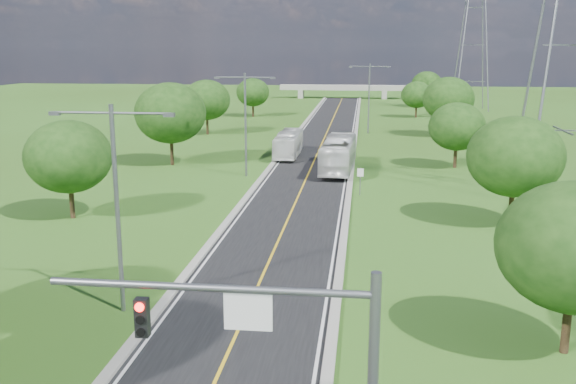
{
  "coord_description": "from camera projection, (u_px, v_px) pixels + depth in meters",
  "views": [
    {
      "loc": [
        5.4,
        -15.95,
        12.62
      ],
      "look_at": [
        0.46,
        25.57,
        3.0
      ],
      "focal_mm": 40.0,
      "sensor_mm": 36.0,
      "label": 1
    }
  ],
  "objects": [
    {
      "name": "tree_ra",
      "position": [
        575.0,
        247.0,
        25.91
      ],
      "size": [
        6.3,
        6.3,
        7.33
      ],
      "color": "black",
      "rests_on": "ground"
    },
    {
      "name": "curb_left",
      "position": [
        289.0,
        143.0,
        83.22
      ],
      "size": [
        0.5,
        150.0,
        0.22
      ],
      "primitive_type": "cube",
      "color": "gray",
      "rests_on": "ground"
    },
    {
      "name": "tree_re",
      "position": [
        417.0,
        95.0,
        113.09
      ],
      "size": [
        5.46,
        5.46,
        6.35
      ],
      "color": "black",
      "rests_on": "ground"
    },
    {
      "name": "road",
      "position": [
        321.0,
        145.0,
        82.75
      ],
      "size": [
        8.0,
        150.0,
        0.06
      ],
      "primitive_type": "cube",
      "color": "black",
      "rests_on": "ground"
    },
    {
      "name": "overpass",
      "position": [
        342.0,
        88.0,
        153.83
      ],
      "size": [
        30.0,
        3.0,
        3.2
      ],
      "color": "gray",
      "rests_on": "ground"
    },
    {
      "name": "tree_ld",
      "position": [
        207.0,
        100.0,
        91.35
      ],
      "size": [
        6.72,
        6.72,
        7.82
      ],
      "color": "black",
      "rests_on": "ground"
    },
    {
      "name": "ground",
      "position": [
        318.0,
        152.0,
        76.95
      ],
      "size": [
        260.0,
        260.0,
        0.0
      ],
      "primitive_type": "plane",
      "color": "#305016",
      "rests_on": "ground"
    },
    {
      "name": "tree_le",
      "position": [
        253.0,
        92.0,
        114.42
      ],
      "size": [
        5.88,
        5.88,
        6.84
      ],
      "color": "black",
      "rests_on": "ground"
    },
    {
      "name": "bus_inbound",
      "position": [
        289.0,
        144.0,
        73.89
      ],
      "size": [
        2.41,
        10.23,
        2.85
      ],
      "primitive_type": "imported",
      "rotation": [
        0.0,
        0.0,
        -0.0
      ],
      "color": "white",
      "rests_on": "road"
    },
    {
      "name": "speed_limit_sign",
      "position": [
        360.0,
        177.0,
        54.69
      ],
      "size": [
        0.55,
        0.09,
        2.4
      ],
      "color": "slate",
      "rests_on": "ground"
    },
    {
      "name": "power_tower_far",
      "position": [
        473.0,
        37.0,
        124.04
      ],
      "size": [
        9.0,
        6.4,
        28.0
      ],
      "color": "slate",
      "rests_on": "ground"
    },
    {
      "name": "power_tower_near",
      "position": [
        573.0,
        27.0,
        51.92
      ],
      "size": [
        9.0,
        6.4,
        28.0
      ],
      "color": "slate",
      "rests_on": "ground"
    },
    {
      "name": "curb_right",
      "position": [
        354.0,
        145.0,
        82.24
      ],
      "size": [
        0.5,
        150.0,
        0.22
      ],
      "primitive_type": "cube",
      "color": "gray",
      "rests_on": "ground"
    },
    {
      "name": "tree_rf",
      "position": [
        427.0,
        84.0,
        131.9
      ],
      "size": [
        6.3,
        6.3,
        7.33
      ],
      "color": "black",
      "rests_on": "ground"
    },
    {
      "name": "streetlight_near_left",
      "position": [
        116.0,
        192.0,
        29.86
      ],
      "size": [
        5.9,
        0.25,
        10.0
      ],
      "color": "slate",
      "rests_on": "ground"
    },
    {
      "name": "tree_lb",
      "position": [
        68.0,
        157.0,
        46.79
      ],
      "size": [
        6.3,
        6.3,
        7.33
      ],
      "color": "black",
      "rests_on": "ground"
    },
    {
      "name": "tree_rd",
      "position": [
        448.0,
        99.0,
        89.29
      ],
      "size": [
        7.14,
        7.14,
        8.3
      ],
      "color": "black",
      "rests_on": "ground"
    },
    {
      "name": "streetlight_mid_left",
      "position": [
        245.0,
        116.0,
        61.79
      ],
      "size": [
        5.9,
        0.25,
        10.0
      ],
      "color": "slate",
      "rests_on": "ground"
    },
    {
      "name": "tree_lc",
      "position": [
        170.0,
        113.0,
        67.75
      ],
      "size": [
        7.56,
        7.56,
        8.79
      ],
      "color": "black",
      "rests_on": "ground"
    },
    {
      "name": "tree_rb",
      "position": [
        515.0,
        157.0,
        44.96
      ],
      "size": [
        6.72,
        6.72,
        7.82
      ],
      "color": "black",
      "rests_on": "ground"
    },
    {
      "name": "streetlight_far_right",
      "position": [
        369.0,
        92.0,
        92.35
      ],
      "size": [
        5.9,
        0.25,
        10.0
      ],
      "color": "slate",
      "rests_on": "ground"
    },
    {
      "name": "signal_mast",
      "position": [
        290.0,
        354.0,
        16.39
      ],
      "size": [
        8.54,
        0.33,
        7.2
      ],
      "color": "slate",
      "rests_on": "ground"
    },
    {
      "name": "bus_outbound",
      "position": [
        338.0,
        154.0,
        65.15
      ],
      "size": [
        3.36,
        12.41,
        3.43
      ],
      "primitive_type": "imported",
      "rotation": [
        0.0,
        0.0,
        3.1
      ],
      "color": "silver",
      "rests_on": "road"
    },
    {
      "name": "tree_rc",
      "position": [
        457.0,
        127.0,
        66.51
      ],
      "size": [
        5.88,
        5.88,
        6.84
      ],
      "color": "black",
      "rests_on": "ground"
    }
  ]
}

